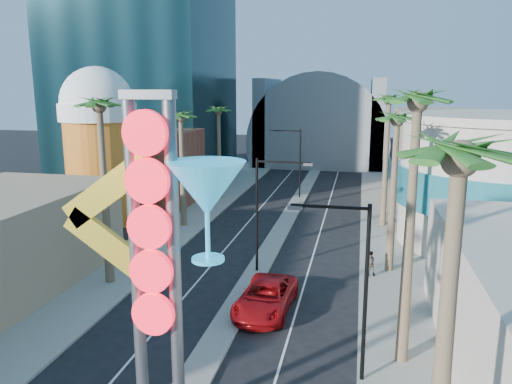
# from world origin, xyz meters

# --- Properties ---
(sidewalk_west) EXTENTS (5.00, 100.00, 0.15)m
(sidewalk_west) POSITION_xyz_m (-9.50, 35.00, 0.07)
(sidewalk_west) COLOR gray
(sidewalk_west) RESTS_ON ground
(sidewalk_east) EXTENTS (5.00, 100.00, 0.15)m
(sidewalk_east) POSITION_xyz_m (9.50, 35.00, 0.07)
(sidewalk_east) COLOR gray
(sidewalk_east) RESTS_ON ground
(median) EXTENTS (1.60, 84.00, 0.15)m
(median) POSITION_xyz_m (0.00, 38.00, 0.07)
(median) COLOR gray
(median) RESTS_ON ground
(brick_filler_west) EXTENTS (10.00, 10.00, 8.00)m
(brick_filler_west) POSITION_xyz_m (-16.00, 38.00, 4.00)
(brick_filler_west) COLOR brown
(brick_filler_west) RESTS_ON ground
(filler_east) EXTENTS (10.00, 20.00, 10.00)m
(filler_east) POSITION_xyz_m (16.00, 48.00, 5.00)
(filler_east) COLOR #9C8C64
(filler_east) RESTS_ON ground
(beer_mug) EXTENTS (7.00, 7.00, 14.50)m
(beer_mug) POSITION_xyz_m (-17.00, 30.00, 7.84)
(beer_mug) COLOR orange
(beer_mug) RESTS_ON ground
(turquoise_building) EXTENTS (16.60, 16.60, 10.60)m
(turquoise_building) POSITION_xyz_m (18.00, 30.00, 5.25)
(turquoise_building) COLOR #B8B19B
(turquoise_building) RESTS_ON ground
(canopy) EXTENTS (22.00, 16.00, 22.00)m
(canopy) POSITION_xyz_m (0.00, 72.00, 4.31)
(canopy) COLOR slate
(canopy) RESTS_ON ground
(neon_sign) EXTENTS (6.53, 2.60, 12.55)m
(neon_sign) POSITION_xyz_m (0.82, 2.96, 7.31)
(neon_sign) COLOR gray
(neon_sign) RESTS_ON ground
(streetlight_0) EXTENTS (3.79, 0.25, 8.00)m
(streetlight_0) POSITION_xyz_m (0.55, 20.00, 4.88)
(streetlight_0) COLOR black
(streetlight_0) RESTS_ON ground
(streetlight_1) EXTENTS (3.79, 0.25, 8.00)m
(streetlight_1) POSITION_xyz_m (-0.55, 44.00, 4.88)
(streetlight_1) COLOR black
(streetlight_1) RESTS_ON ground
(streetlight_2) EXTENTS (3.45, 0.25, 8.00)m
(streetlight_2) POSITION_xyz_m (6.72, 8.00, 4.83)
(streetlight_2) COLOR black
(streetlight_2) RESTS_ON ground
(palm_1) EXTENTS (2.40, 2.40, 12.70)m
(palm_1) POSITION_xyz_m (-9.00, 16.00, 10.82)
(palm_1) COLOR brown
(palm_1) RESTS_ON ground
(palm_2) EXTENTS (2.40, 2.40, 11.20)m
(palm_2) POSITION_xyz_m (-9.00, 30.00, 9.48)
(palm_2) COLOR brown
(palm_2) RESTS_ON ground
(palm_3) EXTENTS (2.40, 2.40, 11.20)m
(palm_3) POSITION_xyz_m (-9.00, 42.00, 9.48)
(palm_3) COLOR brown
(palm_3) RESTS_ON ground
(palm_4) EXTENTS (2.40, 2.40, 12.20)m
(palm_4) POSITION_xyz_m (9.00, 0.00, 10.38)
(palm_4) COLOR brown
(palm_4) RESTS_ON ground
(palm_5) EXTENTS (2.40, 2.40, 13.20)m
(palm_5) POSITION_xyz_m (9.00, 10.00, 11.27)
(palm_5) COLOR brown
(palm_5) RESTS_ON ground
(palm_6) EXTENTS (2.40, 2.40, 11.70)m
(palm_6) POSITION_xyz_m (9.00, 22.00, 9.93)
(palm_6) COLOR brown
(palm_6) RESTS_ON ground
(palm_7) EXTENTS (2.40, 2.40, 12.70)m
(palm_7) POSITION_xyz_m (9.00, 34.00, 10.82)
(palm_7) COLOR brown
(palm_7) RESTS_ON ground
(red_pickup) EXTENTS (3.20, 6.34, 1.72)m
(red_pickup) POSITION_xyz_m (1.77, 14.05, 0.86)
(red_pickup) COLOR #B20D12
(red_pickup) RESTS_ON ground
(pedestrian_b) EXTENTS (0.95, 0.81, 1.72)m
(pedestrian_b) POSITION_xyz_m (7.64, 20.60, 1.01)
(pedestrian_b) COLOR gray
(pedestrian_b) RESTS_ON sidewalk_east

